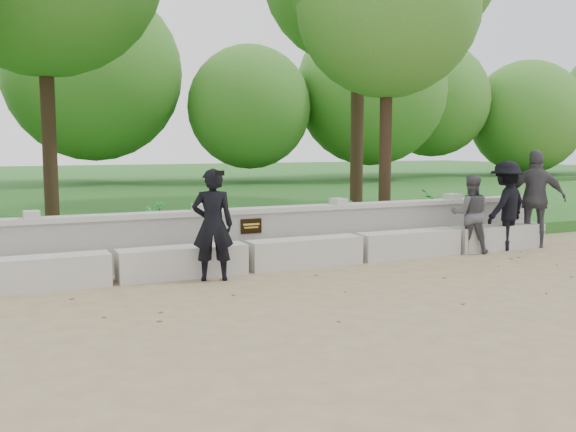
# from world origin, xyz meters

# --- Properties ---
(ground) EXTENTS (80.00, 80.00, 0.00)m
(ground) POSITION_xyz_m (0.00, 0.00, 0.00)
(ground) COLOR #9A865E
(ground) RESTS_ON ground
(lawn) EXTENTS (40.00, 22.00, 0.25)m
(lawn) POSITION_xyz_m (0.00, 14.00, 0.12)
(lawn) COLOR #1C5719
(lawn) RESTS_ON ground
(concrete_bench) EXTENTS (11.90, 0.45, 0.45)m
(concrete_bench) POSITION_xyz_m (0.00, 1.90, 0.22)
(concrete_bench) COLOR beige
(concrete_bench) RESTS_ON ground
(parapet_wall) EXTENTS (12.50, 0.35, 0.90)m
(parapet_wall) POSITION_xyz_m (0.00, 2.60, 0.46)
(parapet_wall) COLOR #B1AEA7
(parapet_wall) RESTS_ON ground
(man_main) EXTENTS (0.67, 0.62, 1.61)m
(man_main) POSITION_xyz_m (-0.67, 1.50, 0.80)
(man_main) COLOR black
(man_main) RESTS_ON ground
(visitor_left) EXTENTS (0.86, 0.81, 1.40)m
(visitor_left) POSITION_xyz_m (4.25, 1.80, 0.70)
(visitor_left) COLOR #434349
(visitor_left) RESTS_ON ground
(visitor_mid) EXTENTS (1.20, 0.91, 1.64)m
(visitor_mid) POSITION_xyz_m (5.07, 1.80, 0.82)
(visitor_mid) COLOR black
(visitor_mid) RESTS_ON ground
(visitor_right) EXTENTS (1.13, 1.00, 1.84)m
(visitor_right) POSITION_xyz_m (5.80, 1.80, 0.92)
(visitor_right) COLOR #414146
(visitor_right) RESTS_ON ground
(shrub_a) EXTENTS (0.43, 0.43, 0.69)m
(shrub_a) POSITION_xyz_m (-1.11, 3.30, 0.59)
(shrub_a) COLOR green
(shrub_a) RESTS_ON lawn
(shrub_b) EXTENTS (0.40, 0.42, 0.59)m
(shrub_b) POSITION_xyz_m (2.95, 3.90, 0.55)
(shrub_b) COLOR green
(shrub_b) RESTS_ON lawn
(shrub_c) EXTENTS (0.77, 0.78, 0.65)m
(shrub_c) POSITION_xyz_m (5.75, 4.84, 0.58)
(shrub_c) COLOR green
(shrub_c) RESTS_ON lawn
(shrub_d) EXTENTS (0.42, 0.43, 0.57)m
(shrub_d) POSITION_xyz_m (-0.51, 5.42, 0.53)
(shrub_d) COLOR green
(shrub_d) RESTS_ON lawn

